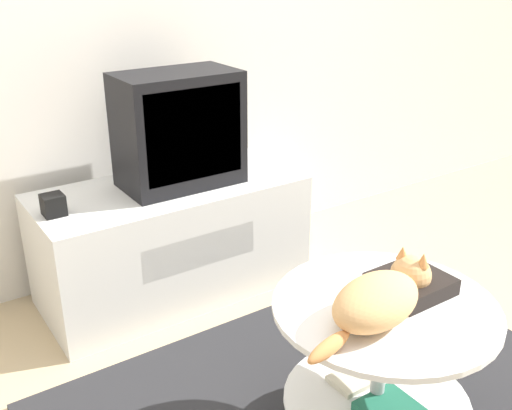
{
  "coord_description": "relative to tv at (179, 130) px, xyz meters",
  "views": [
    {
      "loc": [
        -1.09,
        -1.08,
        1.43
      ],
      "look_at": [
        -0.03,
        0.49,
        0.62
      ],
      "focal_mm": 42.0,
      "sensor_mm": 36.0,
      "label": 1
    }
  ],
  "objects": [
    {
      "name": "tv_stand",
      "position": [
        -0.06,
        0.0,
        -0.49
      ],
      "size": [
        1.14,
        0.52,
        0.51
      ],
      "color": "silver",
      "rests_on": "ground_plane"
    },
    {
      "name": "tv",
      "position": [
        0.0,
        0.0,
        0.0
      ],
      "size": [
        0.49,
        0.29,
        0.48
      ],
      "color": "black",
      "rests_on": "tv_stand"
    },
    {
      "name": "speaker",
      "position": [
        -0.55,
        -0.03,
        -0.2
      ],
      "size": [
        0.08,
        0.08,
        0.08
      ],
      "color": "black",
      "rests_on": "tv_stand"
    },
    {
      "name": "coffee_table",
      "position": [
        0.04,
        -1.17,
        -0.42
      ],
      "size": [
        0.65,
        0.65,
        0.48
      ],
      "color": "#B2B2B7",
      "rests_on": "rug"
    },
    {
      "name": "dvd_box",
      "position": [
        0.15,
        -1.16,
        -0.22
      ],
      "size": [
        0.21,
        0.19,
        0.05
      ],
      "color": "black",
      "rests_on": "coffee_table"
    },
    {
      "name": "cat",
      "position": [
        -0.01,
        -1.2,
        -0.18
      ],
      "size": [
        0.53,
        0.26,
        0.14
      ],
      "rotation": [
        0.0,
        0.0,
        0.24
      ],
      "color": "tan",
      "rests_on": "coffee_table"
    }
  ]
}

